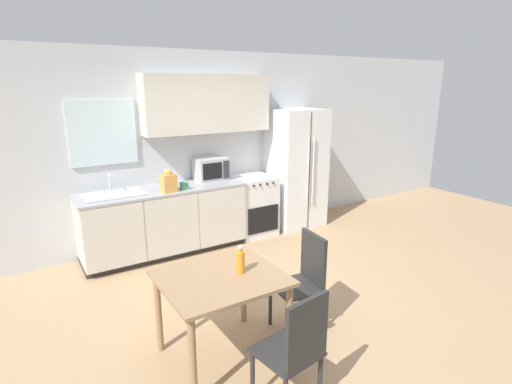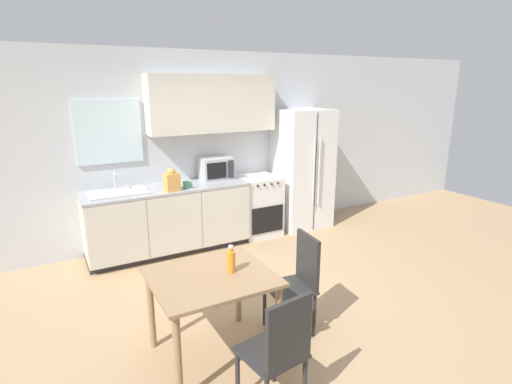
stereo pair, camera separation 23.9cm
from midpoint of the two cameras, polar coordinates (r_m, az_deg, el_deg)
The scene contains 13 objects.
ground_plane at distance 4.36m, azimuth 0.07°, elevation -15.79°, with size 12.00×12.00×0.00m, color tan.
wall_back at distance 5.73m, azimuth -9.34°, elevation 7.27°, with size 12.00×0.38×2.70m.
kitchen_counter at distance 5.56m, azimuth -11.18°, elevation -3.84°, with size 2.19×0.68×0.91m.
oven_range at distance 6.11m, azimuth 1.29°, elevation -1.91°, with size 0.60×0.65×0.90m.
refrigerator at distance 6.40m, azimuth 7.72°, elevation 3.26°, with size 0.82×0.71×1.87m.
kitchen_sink at distance 5.29m, azimuth -17.87°, elevation -0.02°, with size 0.72×0.45×0.24m.
microwave at distance 5.78m, azimuth -4.59°, elevation 3.40°, with size 0.45×0.34×0.32m.
coffee_mug at distance 5.32m, azimuth -8.57°, elevation 1.02°, with size 0.12×0.08×0.10m.
grocery_bag_0 at distance 5.21m, azimuth -10.68°, elevation 1.59°, with size 0.20×0.18×0.30m.
dining_table at distance 3.36m, azimuth -4.27°, elevation -13.54°, with size 0.96×0.85×0.75m.
dining_chair_near at distance 2.89m, azimuth 6.03°, elevation -21.26°, with size 0.45×0.45×0.93m.
dining_chair_side at distance 3.78m, azimuth 8.03°, elevation -11.87°, with size 0.44×0.44×0.93m.
drink_bottle at distance 3.30m, azimuth -1.49°, elevation -9.84°, with size 0.07×0.07×0.23m.
Camera 2 is at (-1.70, -3.33, 2.25)m, focal length 28.00 mm.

